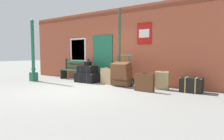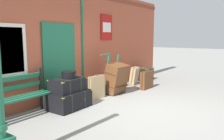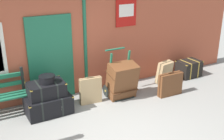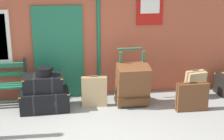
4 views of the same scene
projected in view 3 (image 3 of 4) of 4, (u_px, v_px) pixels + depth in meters
The scene contains 10 objects.
brick_facade at pixel (67, 33), 7.09m from camera, with size 10.40×0.35×3.20m.
steamer_trunk_base at pixel (48, 105), 6.53m from camera, with size 1.03×0.68×0.43m.
steamer_trunk_middle at pixel (46, 89), 6.42m from camera, with size 0.81×0.56×0.33m.
round_hatbox at pixel (47, 79), 6.33m from camera, with size 0.36×0.35×0.17m.
porters_trolley at pixel (119, 85), 7.38m from camera, with size 0.71×0.56×1.21m.
large_brown_trunk at pixel (122, 80), 7.16m from camera, with size 0.70×0.60×0.95m.
suitcase_slate at pixel (170, 84), 7.37m from camera, with size 0.67×0.17×0.64m.
suitcase_charcoal at pixel (164, 72), 8.09m from camera, with size 0.51×0.37×0.67m.
suitcase_caramel at pixel (91, 91), 6.94m from camera, with size 0.55×0.16×0.70m.
corner_trunk at pixel (189, 69), 8.60m from camera, with size 0.72×0.53×0.49m.
Camera 3 is at (-2.28, -4.07, 3.29)m, focal length 46.23 mm.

